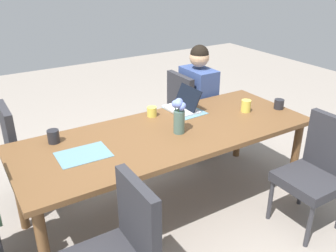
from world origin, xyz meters
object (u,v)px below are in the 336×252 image
at_px(chair_near_left_far, 121,249).
at_px(coffee_mug_near_right, 152,112).
at_px(laptop_far_left_mid, 183,106).
at_px(coffee_mug_centre_left, 53,136).
at_px(chair_far_left_mid, 189,109).
at_px(coffee_mug_centre_right, 246,106).
at_px(dining_table, 168,139).
at_px(coffee_mug_near_left, 279,104).
at_px(flower_vase, 179,115).
at_px(chair_near_right_near, 318,168).
at_px(person_far_left_mid, 198,107).
at_px(chair_far_right_mid, 27,148).

xyz_separation_m(chair_near_left_far, coffee_mug_near_right, (0.82, 1.09, 0.27)).
height_order(laptop_far_left_mid, coffee_mug_centre_left, laptop_far_left_mid).
bearing_deg(laptop_far_left_mid, chair_far_left_mid, 49.83).
xyz_separation_m(coffee_mug_near_right, coffee_mug_centre_right, (0.77, -0.35, 0.01)).
distance_m(dining_table, coffee_mug_near_left, 1.13).
bearing_deg(flower_vase, coffee_mug_near_right, 92.59).
distance_m(chair_near_right_near, coffee_mug_centre_left, 2.03).
relative_size(dining_table, person_far_left_mid, 2.01).
bearing_deg(chair_near_right_near, coffee_mug_near_right, 127.11).
relative_size(chair_near_right_near, chair_far_right_mid, 1.00).
bearing_deg(coffee_mug_near_right, chair_near_left_far, -127.00).
xyz_separation_m(chair_far_right_mid, coffee_mug_near_left, (2.07, -0.87, 0.27)).
height_order(dining_table, chair_near_right_near, chair_near_right_near).
xyz_separation_m(laptop_far_left_mid, coffee_mug_near_right, (-0.31, 0.03, -0.00)).
distance_m(flower_vase, coffee_mug_centre_left, 0.96).
height_order(dining_table, flower_vase, flower_vase).
xyz_separation_m(chair_near_right_near, coffee_mug_centre_left, (-1.71, 1.06, 0.27)).
bearing_deg(coffee_mug_centre_left, coffee_mug_near_right, 3.46).
relative_size(flower_vase, laptop_far_left_mid, 0.86).
distance_m(chair_far_right_mid, coffee_mug_near_left, 2.27).
bearing_deg(chair_near_left_far, coffee_mug_near_right, 53.00).
height_order(coffee_mug_near_right, coffee_mug_centre_right, coffee_mug_centre_right).
distance_m(dining_table, person_far_left_mid, 1.08).
height_order(dining_table, chair_far_left_mid, chair_far_left_mid).
relative_size(dining_table, chair_far_left_mid, 2.66).
height_order(chair_far_left_mid, chair_near_left_far, same).
bearing_deg(coffee_mug_centre_left, person_far_left_mid, 14.08).
relative_size(chair_far_left_mid, chair_far_right_mid, 1.00).
xyz_separation_m(chair_near_right_near, coffee_mug_centre_right, (-0.07, 0.76, 0.28)).
xyz_separation_m(chair_far_left_mid, flower_vase, (-0.67, -0.81, 0.38)).
xyz_separation_m(chair_far_right_mid, laptop_far_left_mid, (1.31, -0.44, 0.27)).
bearing_deg(coffee_mug_centre_left, coffee_mug_centre_right, -10.40).
distance_m(person_far_left_mid, coffee_mug_near_right, 0.87).
distance_m(coffee_mug_near_left, coffee_mug_centre_left, 1.98).
distance_m(person_far_left_mid, chair_near_right_near, 1.47).
xyz_separation_m(chair_far_left_mid, person_far_left_mid, (0.07, -0.06, 0.03)).
xyz_separation_m(chair_near_left_far, coffee_mug_near_left, (1.89, 0.63, 0.27)).
xyz_separation_m(chair_near_right_near, flower_vase, (-0.82, 0.71, 0.38)).
xyz_separation_m(flower_vase, coffee_mug_near_right, (-0.02, 0.40, -0.11)).
xyz_separation_m(flower_vase, coffee_mug_near_left, (1.05, -0.06, -0.11)).
relative_size(dining_table, chair_far_right_mid, 2.66).
bearing_deg(coffee_mug_near_left, coffee_mug_centre_left, 168.16).
height_order(dining_table, coffee_mug_near_right, coffee_mug_near_right).
bearing_deg(person_far_left_mid, chair_near_right_near, -86.81).
bearing_deg(chair_near_left_far, coffee_mug_near_left, 18.44).
xyz_separation_m(chair_far_left_mid, coffee_mug_near_left, (0.39, -0.87, 0.27)).
relative_size(chair_far_right_mid, coffee_mug_near_right, 10.62).
xyz_separation_m(dining_table, coffee_mug_centre_right, (0.81, -0.01, 0.12)).
relative_size(person_far_left_mid, chair_near_left_far, 1.33).
relative_size(chair_near_right_near, coffee_mug_centre_left, 9.02).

